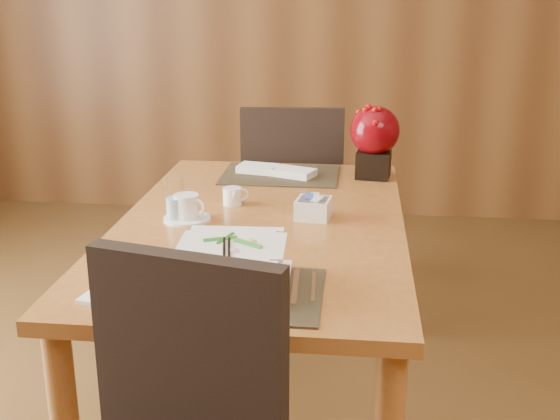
# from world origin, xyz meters

# --- Properties ---
(dining_table) EXTENTS (0.90, 1.50, 0.75)m
(dining_table) POSITION_xyz_m (0.00, 0.60, 0.65)
(dining_table) COLOR #A5662D
(dining_table) RESTS_ON ground
(placemat_near) EXTENTS (0.45, 0.33, 0.01)m
(placemat_near) POSITION_xyz_m (0.00, 0.05, 0.75)
(placemat_near) COLOR black
(placemat_near) RESTS_ON dining_table
(placemat_far) EXTENTS (0.45, 0.33, 0.01)m
(placemat_far) POSITION_xyz_m (0.00, 1.15, 0.75)
(placemat_far) COLOR black
(placemat_far) RESTS_ON dining_table
(soup_setting) EXTENTS (0.29, 0.29, 0.11)m
(soup_setting) POSITION_xyz_m (-0.00, 0.09, 0.81)
(soup_setting) COLOR white
(soup_setting) RESTS_ON dining_table
(coffee_cup) EXTENTS (0.15, 0.15, 0.08)m
(coffee_cup) POSITION_xyz_m (-0.24, 0.58, 0.79)
(coffee_cup) COLOR white
(coffee_cup) RESTS_ON dining_table
(water_glass) EXTENTS (0.08, 0.08, 0.14)m
(water_glass) POSITION_xyz_m (-0.27, 0.57, 0.82)
(water_glass) COLOR white
(water_glass) RESTS_ON dining_table
(creamer_jug) EXTENTS (0.11, 0.11, 0.06)m
(creamer_jug) POSITION_xyz_m (-0.12, 0.76, 0.78)
(creamer_jug) COLOR white
(creamer_jug) RESTS_ON dining_table
(sugar_caddy) EXTENTS (0.12, 0.12, 0.06)m
(sugar_caddy) POSITION_xyz_m (0.16, 0.65, 0.78)
(sugar_caddy) COLOR white
(sugar_caddy) RESTS_ON dining_table
(berry_decor) EXTENTS (0.19, 0.19, 0.28)m
(berry_decor) POSITION_xyz_m (0.36, 1.17, 0.91)
(berry_decor) COLOR black
(berry_decor) RESTS_ON dining_table
(napkins_far) EXTENTS (0.33, 0.20, 0.03)m
(napkins_far) POSITION_xyz_m (-0.01, 1.15, 0.77)
(napkins_far) COLOR white
(napkins_far) RESTS_ON dining_table
(bread_plate) EXTENTS (0.20, 0.20, 0.01)m
(bread_plate) POSITION_xyz_m (-0.25, 0.01, 0.76)
(bread_plate) COLOR white
(bread_plate) RESTS_ON dining_table
(far_chair) EXTENTS (0.48, 0.48, 0.97)m
(far_chair) POSITION_xyz_m (0.02, 1.51, 0.55)
(far_chair) COLOR black
(far_chair) RESTS_ON ground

